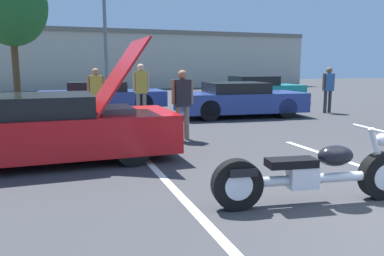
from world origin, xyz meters
TOP-DOWN VIEW (x-y plane):
  - parking_stripe_foreground at (-2.46, 2.02)m, footprint 0.12×4.92m
  - parking_stripe_middle at (0.92, 2.02)m, footprint 0.12×4.92m
  - far_building at (0.00, 27.30)m, footprint 32.00×4.20m
  - light_pole at (-1.39, 17.79)m, footprint 1.21×0.28m
  - tree_background at (-5.84, 17.57)m, footprint 3.31×3.31m
  - motorcycle at (-1.01, 1.09)m, footprint 2.56×0.77m
  - show_car_hood_open at (-4.19, 4.45)m, footprint 4.67×1.88m
  - parked_car_mid_row at (1.86, 8.82)m, footprint 4.42×2.28m
  - parked_car_left_row at (-2.38, 12.09)m, footprint 4.80×2.20m
  - parked_car_right_row at (4.83, 12.98)m, footprint 4.32×1.95m
  - spectator_near_motorcycle at (5.37, 8.62)m, footprint 0.52×0.22m
  - spectator_by_show_car at (-1.23, 5.56)m, footprint 0.52×0.21m
  - spectator_midground at (-1.48, 8.99)m, footprint 0.52×0.23m
  - spectator_far_lot at (-2.86, 8.90)m, footprint 0.52×0.22m

SIDE VIEW (x-z plane):
  - parking_stripe_foreground at x=-2.46m, z-range 0.00..0.01m
  - parking_stripe_middle at x=0.92m, z-range 0.00..0.01m
  - motorcycle at x=-1.01m, z-range -0.09..0.85m
  - parked_car_left_row at x=-2.38m, z-range 0.00..1.12m
  - parked_car_mid_row at x=1.86m, z-range -0.01..1.15m
  - parked_car_right_row at x=4.83m, z-range -0.03..1.21m
  - show_car_hood_open at x=-4.19m, z-range -0.49..1.71m
  - spectator_by_show_car at x=-1.23m, z-range 0.15..1.76m
  - spectator_far_lot at x=-2.86m, z-range 0.15..1.79m
  - spectator_near_motorcycle at x=5.37m, z-range 0.15..1.82m
  - spectator_midground at x=-1.48m, z-range 0.17..1.95m
  - far_building at x=0.00m, z-range 0.14..4.54m
  - light_pole at x=-1.39m, z-range 0.38..7.28m
  - tree_background at x=-5.84m, z-range 1.30..7.74m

